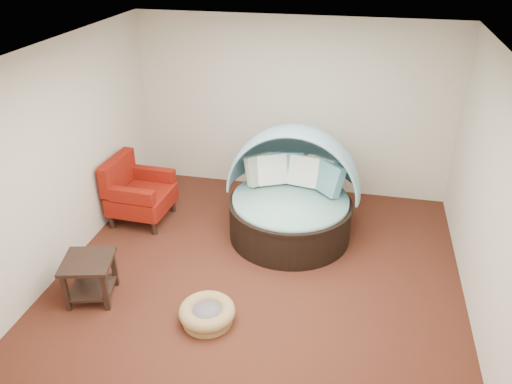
% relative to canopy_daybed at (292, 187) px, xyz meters
% --- Properties ---
extents(floor, '(5.00, 5.00, 0.00)m').
position_rel_canopy_daybed_xyz_m(floor, '(-0.23, -1.09, -0.73)').
color(floor, '#4C2215').
rests_on(floor, ground).
extents(wall_back, '(5.00, 0.00, 5.00)m').
position_rel_canopy_daybed_xyz_m(wall_back, '(-0.23, 1.41, 0.67)').
color(wall_back, beige).
rests_on(wall_back, floor).
extents(wall_front, '(5.00, 0.00, 5.00)m').
position_rel_canopy_daybed_xyz_m(wall_front, '(-0.23, -3.59, 0.67)').
color(wall_front, beige).
rests_on(wall_front, floor).
extents(wall_left, '(0.00, 5.00, 5.00)m').
position_rel_canopy_daybed_xyz_m(wall_left, '(-2.73, -1.09, 0.67)').
color(wall_left, beige).
rests_on(wall_left, floor).
extents(wall_right, '(0.00, 5.00, 5.00)m').
position_rel_canopy_daybed_xyz_m(wall_right, '(2.27, -1.09, 0.67)').
color(wall_right, beige).
rests_on(wall_right, floor).
extents(ceiling, '(5.00, 5.00, 0.00)m').
position_rel_canopy_daybed_xyz_m(ceiling, '(-0.23, -1.09, 2.07)').
color(ceiling, white).
rests_on(ceiling, wall_back).
extents(canopy_daybed, '(1.87, 1.75, 1.58)m').
position_rel_canopy_daybed_xyz_m(canopy_daybed, '(0.00, 0.00, 0.00)').
color(canopy_daybed, black).
rests_on(canopy_daybed, floor).
extents(pet_basket, '(0.81, 0.81, 0.22)m').
position_rel_canopy_daybed_xyz_m(pet_basket, '(-0.63, -2.04, -0.62)').
color(pet_basket, olive).
rests_on(pet_basket, floor).
extents(red_armchair, '(0.88, 0.88, 0.99)m').
position_rel_canopy_daybed_xyz_m(red_armchair, '(-2.29, -0.12, -0.28)').
color(red_armchair, black).
rests_on(red_armchair, floor).
extents(side_table, '(0.68, 0.68, 0.54)m').
position_rel_canopy_daybed_xyz_m(side_table, '(-2.09, -1.93, -0.38)').
color(side_table, black).
rests_on(side_table, floor).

